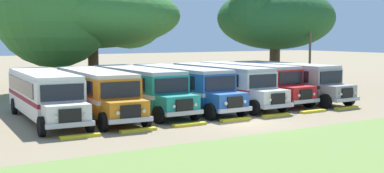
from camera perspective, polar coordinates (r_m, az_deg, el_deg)
ground_plane at (r=28.89m, az=5.67°, el=-4.07°), size 220.00×220.00×0.00m
foreground_grass_strip at (r=23.15m, az=17.86°, el=-6.75°), size 80.00×9.67×0.01m
parked_bus_slot_0 at (r=30.56m, az=-16.33°, el=-0.74°), size 3.25×10.92×2.82m
parked_bus_slot_1 at (r=31.20m, az=-10.77°, el=-0.49°), size 3.23×10.92×2.82m
parked_bus_slot_2 at (r=33.04m, az=-6.03°, el=-0.08°), size 2.75×10.85×2.82m
parked_bus_slot_3 at (r=34.01m, az=-1.12°, el=0.12°), size 2.98×10.88×2.82m
parked_bus_slot_4 at (r=35.76m, az=3.53°, el=0.38°), size 2.83×10.86×2.82m
parked_bus_slot_5 at (r=38.17m, az=6.50°, el=0.69°), size 3.05×10.89×2.82m
parked_bus_slot_6 at (r=39.40m, az=10.65°, el=0.78°), size 3.05×10.89×2.82m
curb_wheelstop_0 at (r=25.04m, az=-12.51°, el=-5.51°), size 2.00×0.36×0.15m
curb_wheelstop_1 at (r=26.20m, az=-6.07°, el=-4.92°), size 2.00×0.36×0.15m
curb_wheelstop_2 at (r=27.65m, az=-0.25°, el=-4.32°), size 2.00×0.36×0.15m
curb_wheelstop_3 at (r=29.37m, az=4.93°, el=-3.75°), size 2.00×0.36×0.15m
curb_wheelstop_4 at (r=31.29m, az=9.50°, el=-3.23°), size 2.00×0.36×0.15m
curb_wheelstop_5 at (r=33.40m, az=13.52°, el=-2.75°), size 2.00×0.36×0.15m
curb_wheelstop_6 at (r=35.65m, az=17.04°, el=-2.31°), size 2.00×0.36×0.15m
broad_shade_tree at (r=45.79m, az=-12.02°, el=8.35°), size 17.02×15.69×12.27m
secondary_tree at (r=48.86m, az=9.22°, el=7.81°), size 11.14×11.12×10.41m
utility_pole at (r=44.58m, az=13.17°, el=3.58°), size 1.80×0.20×6.23m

